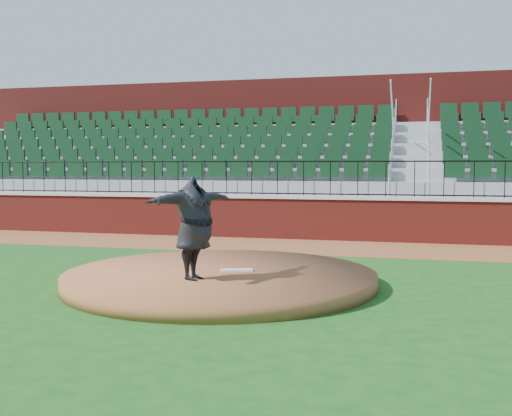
{
  "coord_description": "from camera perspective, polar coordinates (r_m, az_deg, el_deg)",
  "views": [
    {
      "loc": [
        3.22,
        -10.74,
        2.19
      ],
      "look_at": [
        0.0,
        1.5,
        1.3
      ],
      "focal_mm": 42.91,
      "sensor_mm": 36.0,
      "label": 1
    }
  ],
  "objects": [
    {
      "name": "pitcher",
      "position": [
        10.35,
        -5.76,
        -1.89
      ],
      "size": [
        1.2,
        2.23,
        1.75
      ],
      "primitive_type": "imported",
      "rotation": [
        0.0,
        0.0,
        1.27
      ],
      "color": "black",
      "rests_on": "pitchers_mound"
    },
    {
      "name": "ground",
      "position": [
        11.42,
        -1.93,
        -7.03
      ],
      "size": [
        90.0,
        90.0,
        0.0
      ],
      "primitive_type": "plane",
      "color": "#164A15",
      "rests_on": "ground"
    },
    {
      "name": "warning_track",
      "position": [
        16.6,
        3.43,
        -3.55
      ],
      "size": [
        34.0,
        3.2,
        0.01
      ],
      "primitive_type": "cube",
      "color": "brown",
      "rests_on": "ground"
    },
    {
      "name": "concourse_wall",
      "position": [
        23.49,
        6.89,
        5.35
      ],
      "size": [
        34.0,
        0.5,
        5.5
      ],
      "primitive_type": "cube",
      "color": "maroon",
      "rests_on": "ground"
    },
    {
      "name": "wall_cap",
      "position": [
        18.06,
        4.45,
        1.02
      ],
      "size": [
        34.0,
        0.45,
        0.1
      ],
      "primitive_type": "cube",
      "color": "#B7B7B7",
      "rests_on": "field_wall"
    },
    {
      "name": "pitching_rubber",
      "position": [
        11.24,
        -1.82,
        -5.82
      ],
      "size": [
        0.6,
        0.34,
        0.04
      ],
      "primitive_type": "cube",
      "rotation": [
        0.0,
        0.0,
        0.35
      ],
      "color": "white",
      "rests_on": "pitchers_mound"
    },
    {
      "name": "wall_railing",
      "position": [
        18.04,
        4.46,
        2.76
      ],
      "size": [
        34.0,
        0.05,
        1.0
      ],
      "primitive_type": null,
      "color": "black",
      "rests_on": "wall_cap"
    },
    {
      "name": "field_wall",
      "position": [
        18.1,
        4.44,
        -1.04
      ],
      "size": [
        34.0,
        0.35,
        1.2
      ],
      "primitive_type": "cube",
      "color": "maroon",
      "rests_on": "ground"
    },
    {
      "name": "pitchers_mound",
      "position": [
        11.27,
        -3.33,
        -6.54
      ],
      "size": [
        5.67,
        5.67,
        0.25
      ],
      "primitive_type": "cylinder",
      "color": "brown",
      "rests_on": "ground"
    },
    {
      "name": "seating_stands",
      "position": [
        20.72,
        5.82,
        4.3
      ],
      "size": [
        34.0,
        5.1,
        4.6
      ],
      "primitive_type": null,
      "color": "gray",
      "rests_on": "ground"
    }
  ]
}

